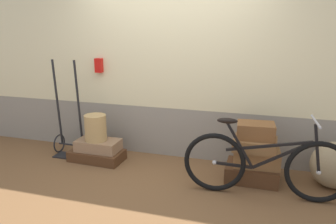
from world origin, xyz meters
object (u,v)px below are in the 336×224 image
Objects in this scene: suitcase_3 at (256,156)px; suitcase_5 at (256,131)px; suitcase_0 at (97,155)px; bicycle at (264,165)px; luggage_trolley at (69,133)px; suitcase_2 at (252,172)px; suitcase_1 at (98,145)px; wicker_basket at (96,128)px; burlap_sack at (334,165)px; suitcase_4 at (255,144)px.

suitcase_5 is at bearing -130.87° from suitcase_3.
suitcase_5 reaches higher than suitcase_3.
suitcase_0 is 2.28m from bicycle.
bicycle is at bearing -9.62° from luggage_trolley.
suitcase_3 is (2.13, 0.04, 0.23)m from suitcase_0.
suitcase_2 is 0.45× the size of luggage_trolley.
suitcase_1 is 0.52m from luggage_trolley.
wicker_basket is 0.65× the size of burlap_sack.
burlap_sack reaches higher than suitcase_3.
suitcase_0 is 1.34× the size of burlap_sack.
suitcase_5 is (2.10, 0.00, 0.56)m from suitcase_0.
luggage_trolley is (-0.50, 0.08, 0.11)m from suitcase_1.
suitcase_1 is at bearing 33.34° from wicker_basket.
suitcase_0 is 1.25× the size of suitcase_1.
suitcase_2 is at bearing -174.92° from burlap_sack.
suitcase_3 is at bearing 0.80° from wicker_basket.
suitcase_1 is (0.02, 0.02, 0.15)m from suitcase_0.
suitcase_0 is at bearing -178.36° from burlap_sack.
wicker_basket is at bearing -10.45° from luggage_trolley.
suitcase_4 is 0.92m from burlap_sack.
burlap_sack is at bearing 5.11° from suitcase_2.
suitcase_3 is at bearing 3.19° from suitcase_0.
suitcase_3 is at bearing -176.87° from burlap_sack.
suitcase_2 is 1.16× the size of suitcase_3.
suitcase_1 reaches higher than suitcase_0.
suitcase_4 is (0.01, -0.02, 0.37)m from suitcase_2.
suitcase_0 is 2.05× the size of wicker_basket.
luggage_trolley reaches higher than suitcase_3.
burlap_sack is (2.98, 0.06, 0.06)m from suitcase_1.
wicker_basket is (-2.13, -0.03, 0.17)m from suitcase_3.
suitcase_1 is at bearing -178.77° from burlap_sack.
bicycle is at bearing -9.45° from wicker_basket.
luggage_trolley is at bearing 179.52° from suitcase_4.
luggage_trolley is (-0.48, 0.10, 0.26)m from suitcase_0.
bicycle reaches higher than suitcase_1.
wicker_basket is 0.51m from luggage_trolley.
suitcase_1 is 2.25m from bicycle.
suitcase_5 reaches higher than suitcase_2.
suitcase_4 is at bearing -82.03° from suitcase_5.
suitcase_4 is at bearing 1.69° from suitcase_0.
suitcase_4 is at bearing -0.71° from wicker_basket.
suitcase_1 reaches higher than suitcase_2.
luggage_trolley reaches higher than suitcase_0.
suitcase_2 is at bearing 120.37° from suitcase_4.
burlap_sack is (3.00, 0.08, -0.20)m from wicker_basket.
wicker_basket reaches higher than suitcase_4.
suitcase_3 is 0.33m from suitcase_5.
wicker_basket is 0.20× the size of bicycle.
suitcase_5 is at bearing -26.50° from suitcase_2.
suitcase_0 is 0.55m from luggage_trolley.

